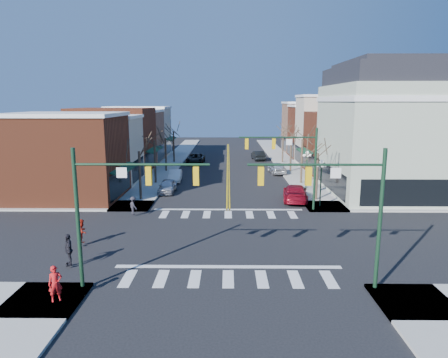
{
  "coord_description": "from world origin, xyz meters",
  "views": [
    {
      "loc": [
        -0.02,
        -26.17,
        9.35
      ],
      "look_at": [
        -0.37,
        7.5,
        2.8
      ],
      "focal_mm": 32.0,
      "sensor_mm": 36.0,
      "label": 1
    }
  ],
  "objects_px": {
    "lamppost_midblock": "(307,164)",
    "car_right_far": "(258,155)",
    "car_left_mid": "(175,176)",
    "lamppost_corner": "(321,175)",
    "car_right_near": "(295,193)",
    "car_right_mid": "(277,168)",
    "pedestrian_red_a": "(55,284)",
    "car_left_near": "(167,186)",
    "victorian_corner": "(391,129)",
    "car_left_far": "(196,159)",
    "pedestrian_dark_a": "(69,250)",
    "pedestrian_red_b": "(82,231)",
    "pedestrian_dark_b": "(133,206)"
  },
  "relations": [
    {
      "from": "car_right_near",
      "to": "pedestrian_red_a",
      "type": "bearing_deg",
      "value": 61.52
    },
    {
      "from": "pedestrian_red_b",
      "to": "pedestrian_dark_b",
      "type": "height_order",
      "value": "pedestrian_red_b"
    },
    {
      "from": "car_right_near",
      "to": "pedestrian_red_a",
      "type": "xyz_separation_m",
      "value": [
        -14.47,
        -19.94,
        0.22
      ]
    },
    {
      "from": "lamppost_midblock",
      "to": "pedestrian_red_b",
      "type": "distance_m",
      "value": 24.18
    },
    {
      "from": "lamppost_corner",
      "to": "car_left_near",
      "type": "relative_size",
      "value": 1.08
    },
    {
      "from": "lamppost_corner",
      "to": "pedestrian_red_a",
      "type": "xyz_separation_m",
      "value": [
        -16.27,
        -17.44,
        -1.95
      ]
    },
    {
      "from": "pedestrian_red_a",
      "to": "car_left_near",
      "type": "bearing_deg",
      "value": 54.18
    },
    {
      "from": "victorian_corner",
      "to": "car_right_mid",
      "type": "relative_size",
      "value": 3.15
    },
    {
      "from": "car_right_mid",
      "to": "pedestrian_dark_a",
      "type": "distance_m",
      "value": 34.15
    },
    {
      "from": "lamppost_midblock",
      "to": "pedestrian_dark_a",
      "type": "relative_size",
      "value": 2.34
    },
    {
      "from": "car_left_mid",
      "to": "lamppost_corner",
      "type": "bearing_deg",
      "value": -41.86
    },
    {
      "from": "car_left_far",
      "to": "pedestrian_dark_a",
      "type": "distance_m",
      "value": 39.26
    },
    {
      "from": "lamppost_midblock",
      "to": "car_left_mid",
      "type": "relative_size",
      "value": 1.07
    },
    {
      "from": "pedestrian_red_a",
      "to": "pedestrian_dark_a",
      "type": "bearing_deg",
      "value": 72.16
    },
    {
      "from": "lamppost_midblock",
      "to": "pedestrian_red_b",
      "type": "xyz_separation_m",
      "value": [
        -17.79,
        -16.26,
        -1.99
      ]
    },
    {
      "from": "car_left_mid",
      "to": "car_right_near",
      "type": "bearing_deg",
      "value": -38.99
    },
    {
      "from": "victorian_corner",
      "to": "lamppost_midblock",
      "type": "height_order",
      "value": "victorian_corner"
    },
    {
      "from": "lamppost_corner",
      "to": "car_left_mid",
      "type": "relative_size",
      "value": 1.07
    },
    {
      "from": "victorian_corner",
      "to": "pedestrian_dark_a",
      "type": "xyz_separation_m",
      "value": [
        -25.59,
        -19.27,
        -5.58
      ]
    },
    {
      "from": "car_right_near",
      "to": "pedestrian_dark_a",
      "type": "height_order",
      "value": "pedestrian_dark_a"
    },
    {
      "from": "lamppost_corner",
      "to": "car_right_far",
      "type": "height_order",
      "value": "lamppost_corner"
    },
    {
      "from": "victorian_corner",
      "to": "car_left_far",
      "type": "relative_size",
      "value": 2.57
    },
    {
      "from": "lamppost_midblock",
      "to": "car_right_near",
      "type": "relative_size",
      "value": 0.8
    },
    {
      "from": "car_right_near",
      "to": "car_right_mid",
      "type": "xyz_separation_m",
      "value": [
        0.0,
        14.66,
        -0.02
      ]
    },
    {
      "from": "lamppost_corner",
      "to": "car_right_near",
      "type": "height_order",
      "value": "lamppost_corner"
    },
    {
      "from": "car_right_mid",
      "to": "pedestrian_dark_a",
      "type": "relative_size",
      "value": 2.45
    },
    {
      "from": "car_left_far",
      "to": "car_right_far",
      "type": "relative_size",
      "value": 1.22
    },
    {
      "from": "car_left_near",
      "to": "car_right_mid",
      "type": "height_order",
      "value": "car_right_mid"
    },
    {
      "from": "lamppost_corner",
      "to": "pedestrian_red_b",
      "type": "relative_size",
      "value": 2.62
    },
    {
      "from": "victorian_corner",
      "to": "lamppost_midblock",
      "type": "xyz_separation_m",
      "value": [
        -8.3,
        0.5,
        -3.7
      ]
    },
    {
      "from": "lamppost_midblock",
      "to": "car_left_near",
      "type": "bearing_deg",
      "value": -177.55
    },
    {
      "from": "car_left_far",
      "to": "car_left_mid",
      "type": "bearing_deg",
      "value": -93.57
    },
    {
      "from": "car_left_near",
      "to": "car_left_mid",
      "type": "xyz_separation_m",
      "value": [
        0.02,
        6.02,
        -0.02
      ]
    },
    {
      "from": "car_left_far",
      "to": "lamppost_midblock",
      "type": "bearing_deg",
      "value": -53.73
    },
    {
      "from": "car_right_far",
      "to": "pedestrian_dark_a",
      "type": "relative_size",
      "value": 2.46
    },
    {
      "from": "car_left_near",
      "to": "car_right_near",
      "type": "bearing_deg",
      "value": -14.11
    },
    {
      "from": "pedestrian_dark_a",
      "to": "pedestrian_dark_b",
      "type": "height_order",
      "value": "pedestrian_dark_a"
    },
    {
      "from": "lamppost_midblock",
      "to": "car_right_far",
      "type": "height_order",
      "value": "lamppost_midblock"
    },
    {
      "from": "car_right_far",
      "to": "victorian_corner",
      "type": "bearing_deg",
      "value": 108.72
    },
    {
      "from": "victorian_corner",
      "to": "car_left_mid",
      "type": "relative_size",
      "value": 3.52
    },
    {
      "from": "car_left_mid",
      "to": "pedestrian_dark_a",
      "type": "distance_m",
      "value": 25.32
    },
    {
      "from": "car_left_mid",
      "to": "car_right_far",
      "type": "height_order",
      "value": "car_right_far"
    },
    {
      "from": "car_right_near",
      "to": "pedestrian_red_a",
      "type": "distance_m",
      "value": 24.64
    },
    {
      "from": "car_right_far",
      "to": "pedestrian_red_a",
      "type": "xyz_separation_m",
      "value": [
        -12.93,
        -47.11,
        0.26
      ]
    },
    {
      "from": "pedestrian_red_b",
      "to": "pedestrian_dark_a",
      "type": "bearing_deg",
      "value": -168.96
    },
    {
      "from": "car_right_near",
      "to": "pedestrian_dark_a",
      "type": "distance_m",
      "value": 22.11
    },
    {
      "from": "car_left_mid",
      "to": "pedestrian_red_b",
      "type": "distance_m",
      "value": 21.91
    },
    {
      "from": "victorian_corner",
      "to": "pedestrian_dark_b",
      "type": "xyz_separation_m",
      "value": [
        -24.35,
        -8.87,
        -5.74
      ]
    },
    {
      "from": "pedestrian_red_a",
      "to": "pedestrian_red_b",
      "type": "xyz_separation_m",
      "value": [
        -1.52,
        7.68,
        -0.03
      ]
    },
    {
      "from": "car_right_far",
      "to": "pedestrian_red_b",
      "type": "xyz_separation_m",
      "value": [
        -14.45,
        -39.43,
        0.23
      ]
    }
  ]
}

